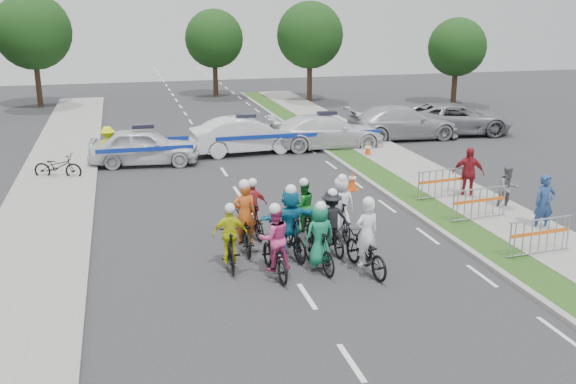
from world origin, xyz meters
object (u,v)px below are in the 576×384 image
object	(u,v)px
spectator_1	(508,189)
parked_bike	(58,167)
tree_1	(310,35)
rider_5	(290,227)
cone_1	(368,150)
tree_2	(457,47)
spectator_0	(544,203)
barrier_2	(442,185)
rider_7	(340,213)
rider_8	(303,214)
rider_6	(245,226)
rider_1	(319,243)
marshal_hiviz	(109,147)
barrier_1	(479,205)
rider_2	(274,249)
police_car_0	(144,146)
rider_9	(252,214)
rider_3	(230,243)
police_car_2	(327,131)
tree_3	(33,32)
civilian_suv	(455,119)
rider_4	(331,227)
tree_4	(214,39)
barrier_0	(539,238)
cone_0	(352,181)
rider_0	(366,247)
civilian_sedan	(403,123)
police_car_1	(246,135)

from	to	relation	value
spectator_1	parked_bike	distance (m)	16.74
tree_1	rider_5	bearing A→B (deg)	-107.64
cone_1	tree_2	size ratio (longest dim) A/B	0.12
spectator_0	barrier_2	bearing A→B (deg)	117.46
rider_7	rider_8	size ratio (longest dim) A/B	1.05
parked_bike	tree_2	world-z (taller)	tree_2
rider_5	rider_6	distance (m)	1.39
rider_6	rider_1	bearing A→B (deg)	132.65
marshal_hiviz	barrier_1	size ratio (longest dim) A/B	0.86
rider_2	police_car_0	bearing A→B (deg)	-82.72
rider_2	rider_9	size ratio (longest dim) A/B	1.08
rider_3	police_car_2	distance (m)	14.83
rider_6	tree_3	xyz separation A→B (m)	(-8.17, 28.65, 4.21)
rider_9	rider_1	bearing A→B (deg)	102.25
spectator_0	barrier_1	bearing A→B (deg)	145.65
tree_2	rider_5	bearing A→B (deg)	-127.05
civilian_suv	spectator_0	xyz separation A→B (m)	(-4.88, -14.25, 0.06)
spectator_0	rider_1	bearing A→B (deg)	-165.58
rider_2	tree_1	size ratio (longest dim) A/B	0.28
rider_4	tree_4	bearing A→B (deg)	-96.37
barrier_1	tree_4	size ratio (longest dim) A/B	0.32
rider_6	civilian_suv	bearing A→B (deg)	-132.68
rider_3	barrier_0	distance (m)	8.26
rider_2	tree_3	world-z (taller)	tree_3
cone_0	parked_bike	bearing A→B (deg)	157.51
spectator_1	barrier_1	distance (m)	1.72
marshal_hiviz	tree_4	bearing A→B (deg)	-104.17
rider_7	tree_1	size ratio (longest dim) A/B	0.28
spectator_1	barrier_1	xyz separation A→B (m)	(-1.52, -0.79, -0.21)
rider_7	tree_3	bearing A→B (deg)	-67.75
marshal_hiviz	barrier_0	bearing A→B (deg)	136.42
rider_7	civilian_suv	xyz separation A→B (m)	(10.93, 13.16, 0.07)
rider_4	rider_0	bearing A→B (deg)	100.04
tree_1	police_car_2	bearing A→B (deg)	-103.51
rider_1	spectator_1	bearing A→B (deg)	-165.69
cone_1	tree_2	xyz separation A→B (m)	(11.34, 13.01, 3.49)
rider_5	civilian_sedan	world-z (taller)	rider_5
rider_2	spectator_0	distance (m)	8.65
spectator_0	spectator_1	distance (m)	2.01
tree_2	barrier_0	bearing A→B (deg)	-114.07
rider_4	cone_1	bearing A→B (deg)	-120.24
rider_9	rider_4	bearing A→B (deg)	128.09
rider_0	rider_4	size ratio (longest dim) A/B	1.14
tree_2	tree_4	size ratio (longest dim) A/B	0.92
spectator_1	tree_3	bearing A→B (deg)	121.75
police_car_1	tree_4	xyz separation A→B (m)	(1.44, 18.78, 3.37)
rider_8	barrier_1	bearing A→B (deg)	168.89
barrier_1	tree_2	world-z (taller)	tree_2
rider_7	rider_8	distance (m)	1.10
rider_8	parked_bike	size ratio (longest dim) A/B	0.98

